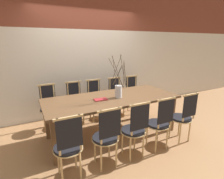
{
  "coord_description": "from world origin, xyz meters",
  "views": [
    {
      "loc": [
        -1.4,
        -2.77,
        1.75
      ],
      "look_at": [
        0.0,
        0.0,
        0.91
      ],
      "focal_mm": 28.0,
      "sensor_mm": 36.0,
      "label": 1
    }
  ],
  "objects_px": {
    "dining_table": "(112,102)",
    "book_stack": "(101,99)",
    "chair_near_center": "(135,128)",
    "chair_far_center": "(95,98)",
    "vase_centerpiece": "(118,90)"
  },
  "relations": [
    {
      "from": "chair_far_center",
      "to": "dining_table",
      "type": "bearing_deg",
      "value": 91.39
    },
    {
      "from": "dining_table",
      "to": "chair_near_center",
      "type": "distance_m",
      "value": 0.82
    },
    {
      "from": "chair_near_center",
      "to": "book_stack",
      "type": "relative_size",
      "value": 3.75
    },
    {
      "from": "vase_centerpiece",
      "to": "book_stack",
      "type": "height_order",
      "value": "vase_centerpiece"
    },
    {
      "from": "dining_table",
      "to": "chair_far_center",
      "type": "relative_size",
      "value": 2.66
    },
    {
      "from": "chair_near_center",
      "to": "chair_far_center",
      "type": "relative_size",
      "value": 1.0
    },
    {
      "from": "chair_near_center",
      "to": "vase_centerpiece",
      "type": "height_order",
      "value": "vase_centerpiece"
    },
    {
      "from": "dining_table",
      "to": "book_stack",
      "type": "distance_m",
      "value": 0.27
    },
    {
      "from": "chair_far_center",
      "to": "chair_near_center",
      "type": "bearing_deg",
      "value": 90.02
    },
    {
      "from": "chair_near_center",
      "to": "chair_far_center",
      "type": "distance_m",
      "value": 1.61
    },
    {
      "from": "vase_centerpiece",
      "to": "book_stack",
      "type": "relative_size",
      "value": 3.22
    },
    {
      "from": "chair_near_center",
      "to": "book_stack",
      "type": "bearing_deg",
      "value": 106.61
    },
    {
      "from": "chair_far_center",
      "to": "vase_centerpiece",
      "type": "relative_size",
      "value": 1.16
    },
    {
      "from": "chair_near_center",
      "to": "dining_table",
      "type": "bearing_deg",
      "value": 88.65
    },
    {
      "from": "book_stack",
      "to": "chair_near_center",
      "type": "bearing_deg",
      "value": -73.39
    }
  ]
}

